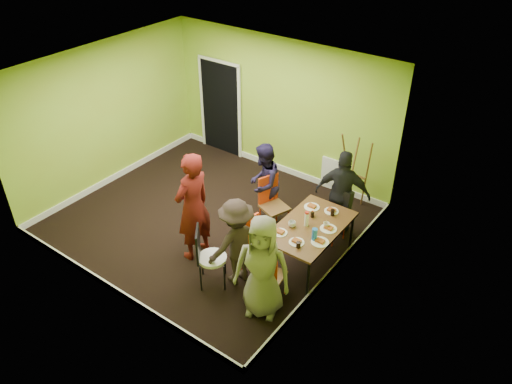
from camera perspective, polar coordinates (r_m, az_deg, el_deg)
ground at (r=9.13m, az=-5.35°, el=-3.21°), size 5.00×5.00×0.00m
room_walls at (r=8.62m, az=-5.62°, el=2.26°), size 5.04×4.54×2.82m
dining_table at (r=7.80m, az=6.26°, el=-4.15°), size 0.90×1.50×0.75m
chair_left_far at (r=8.60m, az=1.81°, el=-0.98°), size 0.54×0.54×1.01m
chair_left_near at (r=7.71m, az=-0.23°, el=-5.84°), size 0.48×0.48×0.98m
chair_back_end at (r=8.49m, az=9.50°, el=-1.33°), size 0.44×0.50×0.93m
chair_front_end at (r=7.23m, az=1.46°, el=-9.38°), size 0.43×0.43×0.91m
chair_bentwood at (r=7.52m, az=-5.59°, el=-7.08°), size 0.55×0.55×1.01m
easel at (r=9.17m, az=11.22°, el=2.01°), size 0.60×0.57×1.51m
plate_near_left at (r=8.16m, az=6.40°, el=-1.72°), size 0.25×0.25×0.01m
plate_near_right at (r=7.58m, az=2.73°, el=-4.66°), size 0.23×0.23×0.01m
plate_far_back at (r=8.11m, az=8.62°, el=-2.18°), size 0.23×0.23×0.01m
plate_far_front at (r=7.42m, az=4.66°, el=-5.74°), size 0.23×0.23×0.01m
plate_wall_back at (r=7.73m, az=8.27°, el=-4.18°), size 0.26×0.26×0.01m
plate_wall_front at (r=7.46m, az=7.32°, el=-5.70°), size 0.27×0.27×0.01m
thermos at (r=7.69m, az=5.79°, el=-3.15°), size 0.06×0.06×0.23m
blue_bottle at (r=7.43m, az=6.70°, el=-4.84°), size 0.08×0.08×0.20m
orange_bottle at (r=7.96m, az=6.47°, el=-2.43°), size 0.04×0.04×0.08m
glass_mid at (r=7.92m, az=6.46°, el=-2.58°), size 0.06×0.06×0.09m
glass_back at (r=8.00m, az=8.74°, el=-2.33°), size 0.07×0.07×0.11m
glass_front at (r=7.31m, az=4.86°, el=-6.04°), size 0.07×0.07×0.09m
cup_a at (r=7.70m, az=4.14°, el=-3.68°), size 0.12×0.12×0.09m
cup_b at (r=7.73m, az=8.04°, el=-3.77°), size 0.09×0.09×0.09m
person_standing at (r=7.86m, az=-7.23°, el=-1.69°), size 0.50×0.72×1.88m
person_left_far at (r=8.72m, az=0.88°, el=0.98°), size 0.75×0.86×1.50m
person_left_near at (r=7.45m, az=-2.22°, el=-5.75°), size 0.84×1.07×1.45m
person_back_end at (r=8.50m, az=9.87°, el=-0.19°), size 1.00×0.64×1.58m
person_front_end at (r=6.90m, az=0.73°, el=-8.59°), size 0.93×0.77×1.62m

